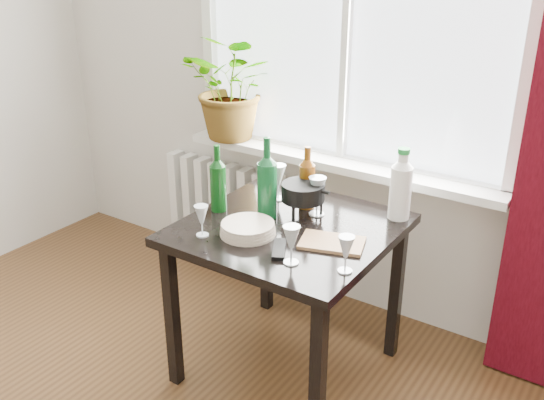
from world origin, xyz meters
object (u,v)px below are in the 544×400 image
Objects in this scene: wine_bottle_left at (218,178)px; cutting_board at (332,243)px; potted_plant at (234,87)px; cleaning_bottle at (401,183)px; wineglass_front_left at (202,221)px; radiator at (225,207)px; fondue_pot at (303,199)px; bottle_amber at (307,177)px; wine_bottle_right at (267,177)px; table at (289,245)px; plate_stack at (248,229)px; wineglass_far_right at (346,254)px; tv_remote at (279,249)px; wineglass_back_left at (278,182)px; wineglass_back_center at (317,196)px; wineglass_front_right at (291,245)px.

wine_bottle_left reaches higher than cutting_board.
potted_plant is 1.73× the size of cleaning_bottle.
wineglass_front_left is at bearing -154.32° from cutting_board.
radiator is 3.66× the size of fondue_pot.
wine_bottle_right is at bearing -116.13° from bottle_amber.
bottle_amber is at bearing 63.87° from wine_bottle_right.
fondue_pot reaches higher than radiator.
table is at bearing -10.24° from wine_bottle_right.
potted_plant is 1.04m from plate_stack.
cutting_board is at bearing -32.03° from radiator.
wineglass_far_right is (0.38, -0.21, 0.17)m from table.
plate_stack is (0.63, -0.75, -0.36)m from potted_plant.
wineglass_far_right is at bearing 6.13° from wineglass_front_left.
cutting_board is (0.14, 0.17, -0.00)m from tv_remote.
wineglass_back_left reaches higher than table.
wineglass_back_center is at bearing 132.53° from cutting_board.
radiator is 0.76m from potted_plant.
radiator is at bearing 160.02° from potted_plant.
wineglass_back_left reaches higher than cutting_board.
cleaning_bottle is 1.31× the size of cutting_board.
cutting_board is (1.08, -0.68, 0.37)m from radiator.
plate_stack reaches higher than cutting_board.
wine_bottle_right reaches higher than wineglass_front_left.
tv_remote is (0.94, -0.84, 0.37)m from radiator.
wineglass_front_left is (0.10, -0.24, -0.09)m from wine_bottle_left.
potted_plant reaches higher than cleaning_bottle.
bottle_amber is 1.71× the size of wineglass_back_left.
cutting_board is at bearing -107.39° from cleaning_bottle.
potted_plant is 3.54× the size of tv_remote.
cleaning_bottle is 0.63m from tv_remote.
wineglass_far_right is (0.41, -0.42, -0.07)m from bottle_amber.
wineglass_front_right is at bearing -52.12° from wineglass_back_left.
wine_bottle_left is 0.60m from cutting_board.
table is at bearing 168.31° from cutting_board.
wine_bottle_left is at bearing -173.72° from table.
bottle_amber is (0.68, -0.38, -0.24)m from potted_plant.
wineglass_back_center is 0.36m from plate_stack.
cleaning_bottle is 0.55m from wineglass_far_right.
fondue_pot is (0.03, -0.08, -0.07)m from bottle_amber.
cleaning_bottle is at bearing 38.03° from fondue_pot.
wineglass_back_left is 0.52m from tv_remote.
wine_bottle_left is 0.79m from cleaning_bottle.
fondue_pot is at bearing -150.29° from cleaning_bottle.
wine_bottle_right is 0.44m from wineglass_front_right.
wine_bottle_left is at bearing 178.98° from cutting_board.
wineglass_far_right is at bearing -35.89° from potted_plant.
fondue_pot is (0.71, -0.46, -0.32)m from potted_plant.
wineglass_back_left is at bearing 58.44° from wine_bottle_left.
cleaning_bottle is 1.81× the size of wineglass_back_center.
potted_plant is 2.27× the size of cutting_board.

